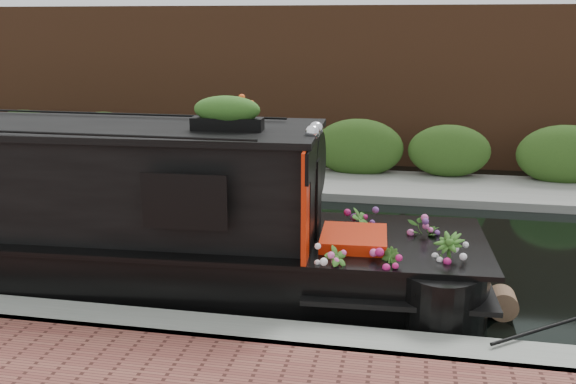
# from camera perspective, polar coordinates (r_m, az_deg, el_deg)

# --- Properties ---
(ground) EXTENTS (80.00, 80.00, 0.00)m
(ground) POSITION_cam_1_polar(r_m,az_deg,el_deg) (10.87, -7.60, -4.59)
(ground) COLOR black
(ground) RESTS_ON ground
(near_bank_coping) EXTENTS (40.00, 0.60, 0.50)m
(near_bank_coping) POSITION_cam_1_polar(r_m,az_deg,el_deg) (8.07, -15.20, -12.19)
(near_bank_coping) COLOR gray
(near_bank_coping) RESTS_ON ground
(far_bank_path) EXTENTS (40.00, 2.40, 0.34)m
(far_bank_path) POSITION_cam_1_polar(r_m,az_deg,el_deg) (14.74, -2.43, 0.74)
(far_bank_path) COLOR gray
(far_bank_path) RESTS_ON ground
(far_hedge) EXTENTS (40.00, 1.10, 2.80)m
(far_hedge) POSITION_cam_1_polar(r_m,az_deg,el_deg) (15.59, -1.66, 1.54)
(far_hedge) COLOR #31551C
(far_hedge) RESTS_ON ground
(far_brick_wall) EXTENTS (40.00, 1.00, 8.00)m
(far_brick_wall) POSITION_cam_1_polar(r_m,az_deg,el_deg) (17.59, -0.15, 3.09)
(far_brick_wall) COLOR brown
(far_brick_wall) RESTS_ON ground
(narrowboat) EXTENTS (12.55, 2.82, 2.93)m
(narrowboat) POSITION_cam_1_polar(r_m,az_deg,el_deg) (9.92, -23.06, -2.31)
(narrowboat) COLOR black
(narrowboat) RESTS_ON ground
(rope_fender) EXTENTS (0.37, 0.35, 0.37)m
(rope_fender) POSITION_cam_1_polar(r_m,az_deg,el_deg) (8.61, 18.49, -9.33)
(rope_fender) COLOR brown
(rope_fender) RESTS_ON ground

